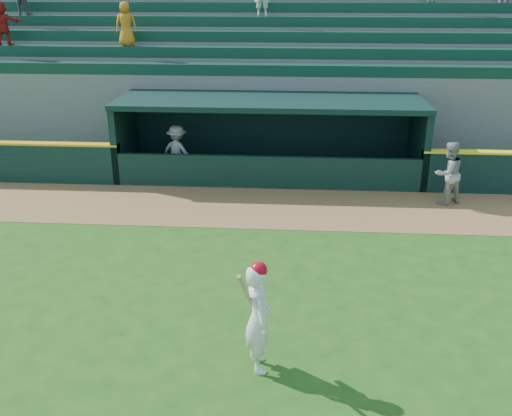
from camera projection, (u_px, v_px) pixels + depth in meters
name	position (u px, v px, depth m)	size (l,w,h in m)	color
ground	(250.00, 300.00, 11.17)	(120.00, 120.00, 0.00)	#214E13
warning_track	(264.00, 207.00, 15.71)	(40.00, 3.00, 0.01)	brown
dugout_player_front	(448.00, 173.00, 15.68)	(0.86, 0.67, 1.77)	#989893
dugout_player_inside	(177.00, 152.00, 17.80)	(1.09, 0.62, 1.68)	#A8A8A3
dugout	(270.00, 132.00, 18.08)	(9.40, 2.80, 2.46)	#63635E
stands	(276.00, 76.00, 21.92)	(34.50, 6.25, 7.59)	slate
batter_at_plate	(258.00, 316.00, 8.89)	(0.59, 0.85, 1.91)	white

